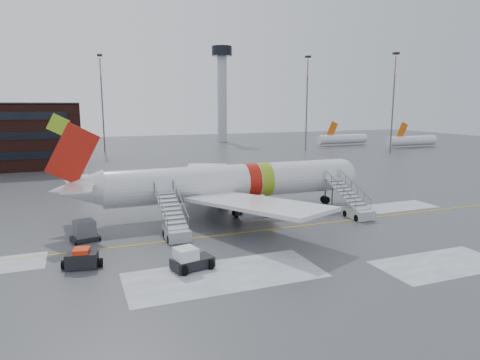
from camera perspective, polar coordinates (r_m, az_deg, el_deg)
name	(u,v)px	position (r m, az deg, el deg)	size (l,w,h in m)	color
ground	(249,229)	(42.01, 1.20, -6.51)	(260.00, 260.00, 0.00)	#494C4F
airliner	(225,183)	(47.31, -1.95, -0.37)	(35.03, 32.97, 11.18)	silver
airstair_fwd	(354,207)	(47.85, 14.96, -3.47)	(2.05, 7.70, 3.48)	#B3B6BB
airstair_aft	(174,225)	(39.77, -8.73, -5.99)	(2.05, 7.70, 3.48)	#ACAEB3
pushback_tug	(190,260)	(32.07, -6.68, -10.50)	(3.27, 2.72, 1.71)	black
uld_container	(85,231)	(40.56, -19.99, -6.46)	(2.64, 2.20, 1.87)	black
baggage_tractor	(82,260)	(34.25, -20.33, -9.93)	(3.01, 1.75, 1.51)	black
control_tower	(222,83)	(139.94, -2.41, 12.83)	(6.40, 6.40, 30.00)	#B2B5BA
light_mast_far_ne	(307,97)	(114.63, 8.92, 10.87)	(1.20, 1.20, 24.25)	#595B60
light_mast_far_n	(102,97)	(115.43, -17.93, 10.51)	(1.20, 1.20, 24.25)	#595B60
light_mast_far_e	(393,97)	(112.49, 19.78, 10.43)	(1.20, 1.20, 24.25)	#595B60
distant_aircraft	(364,147)	(128.28, 16.26, 4.30)	(35.00, 18.00, 8.00)	#D8590C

